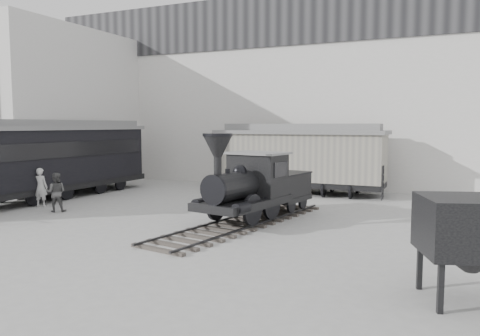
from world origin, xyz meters
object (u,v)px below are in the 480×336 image
at_px(boxcar, 300,157).
at_px(coal_hopper, 472,234).
at_px(locomotive, 253,190).
at_px(visitor_b, 56,192).
at_px(passenger_coach, 42,159).
at_px(visitor_a, 41,187).

relative_size(boxcar, coal_hopper, 3.74).
distance_m(locomotive, coal_hopper, 8.92).
xyz_separation_m(locomotive, visitor_b, (-8.13, -1.48, -0.37)).
relative_size(passenger_coach, coal_hopper, 5.58).
relative_size(locomotive, boxcar, 1.04).
height_order(locomotive, coal_hopper, locomotive).
distance_m(visitor_a, visitor_b, 1.66).
bearing_deg(coal_hopper, visitor_a, 145.26).
height_order(locomotive, passenger_coach, passenger_coach).
xyz_separation_m(passenger_coach, visitor_b, (2.92, -2.07, -1.13)).
height_order(passenger_coach, visitor_a, passenger_coach).
distance_m(boxcar, visitor_b, 12.00).
bearing_deg(visitor_b, coal_hopper, 134.06).
relative_size(locomotive, coal_hopper, 3.91).
bearing_deg(visitor_a, locomotive, 170.47).
distance_m(visitor_b, coal_hopper, 15.68).
bearing_deg(boxcar, visitor_a, -136.54).
bearing_deg(coal_hopper, visitor_b, 145.99).
bearing_deg(visitor_a, passenger_coach, -60.47).
distance_m(locomotive, boxcar, 7.80).
relative_size(passenger_coach, visitor_a, 7.75).
height_order(passenger_coach, visitor_b, passenger_coach).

